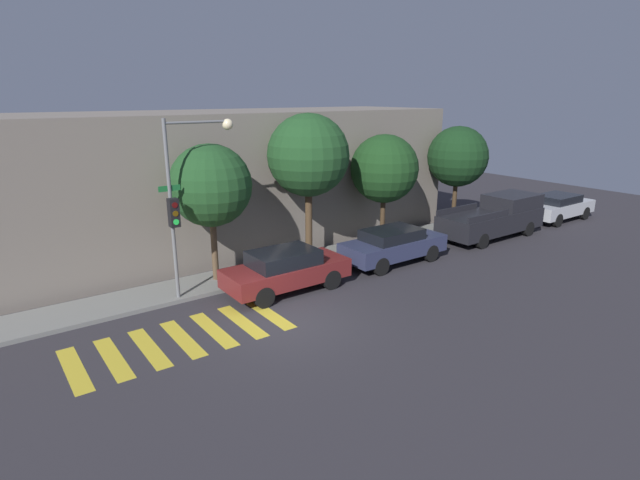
% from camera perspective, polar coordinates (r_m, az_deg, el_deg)
% --- Properties ---
extents(ground_plane, '(60.00, 60.00, 0.00)m').
position_cam_1_polar(ground_plane, '(15.28, -4.02, -9.34)').
color(ground_plane, '#2D2B30').
extents(sidewalk, '(26.00, 1.98, 0.14)m').
position_cam_1_polar(sidewalk, '(18.67, -10.88, -4.48)').
color(sidewalk, slate).
rests_on(sidewalk, ground).
extents(building_row, '(26.00, 6.00, 5.91)m').
position_cam_1_polar(building_row, '(21.87, -16.25, 6.07)').
color(building_row, slate).
rests_on(building_row, ground).
extents(crosswalk, '(6.06, 2.60, 0.00)m').
position_cam_1_polar(crosswalk, '(14.82, -15.45, -10.80)').
color(crosswalk, gold).
rests_on(crosswalk, ground).
extents(traffic_light_pole, '(2.63, 0.56, 5.92)m').
position_cam_1_polar(traffic_light_pole, '(16.41, -15.12, 5.64)').
color(traffic_light_pole, slate).
rests_on(traffic_light_pole, ground).
extents(sedan_near_corner, '(4.38, 1.80, 1.49)m').
position_cam_1_polar(sedan_near_corner, '(17.29, -3.93, -3.37)').
color(sedan_near_corner, maroon).
rests_on(sedan_near_corner, ground).
extents(sedan_middle, '(4.48, 1.77, 1.44)m').
position_cam_1_polar(sedan_middle, '(20.31, 8.35, -0.53)').
color(sedan_middle, '#2D3351').
rests_on(sedan_middle, ground).
extents(pickup_truck, '(5.73, 2.02, 1.93)m').
position_cam_1_polar(pickup_truck, '(25.27, 19.39, 2.52)').
color(pickup_truck, black).
rests_on(pickup_truck, ground).
extents(sedan_far_end, '(4.44, 1.88, 1.41)m').
position_cam_1_polar(sedan_far_end, '(29.95, 25.49, 3.50)').
color(sedan_far_end, '#B7BABF').
rests_on(sedan_far_end, ground).
extents(tree_near_corner, '(2.87, 2.87, 5.02)m').
position_cam_1_polar(tree_near_corner, '(17.72, -12.40, 6.07)').
color(tree_near_corner, brown).
rests_on(tree_near_corner, ground).
extents(tree_midblock, '(3.21, 3.21, 5.94)m').
position_cam_1_polar(tree_midblock, '(19.59, -1.34, 9.61)').
color(tree_midblock, '#4C3823').
rests_on(tree_midblock, ground).
extents(tree_far_end, '(2.99, 2.99, 4.97)m').
position_cam_1_polar(tree_far_end, '(22.23, 7.36, 8.06)').
color(tree_far_end, '#42301E').
rests_on(tree_far_end, ground).
extents(tree_behind_truck, '(2.96, 2.96, 5.13)m').
position_cam_1_polar(tree_behind_truck, '(25.78, 15.46, 9.16)').
color(tree_behind_truck, '#42301E').
rests_on(tree_behind_truck, ground).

